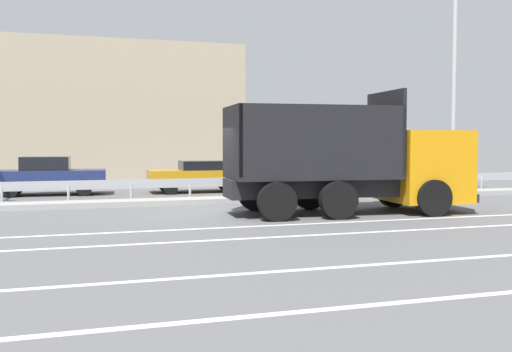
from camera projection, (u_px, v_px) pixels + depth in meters
name	position (u px, v px, depth m)	size (l,w,h in m)	color
ground_plane	(219.00, 213.00, 17.64)	(320.00, 320.00, 0.00)	#565659
lane_strip_0	(375.00, 221.00, 15.87)	(51.02, 0.16, 0.01)	silver
lane_strip_1	(412.00, 230.00, 14.21)	(51.02, 0.16, 0.01)	silver
lane_strip_2	(510.00, 255.00, 11.06)	(51.02, 0.16, 0.01)	silver
median_island	(198.00, 201.00, 20.41)	(28.06, 1.10, 0.18)	gray
median_guardrail	(190.00, 184.00, 21.62)	(51.02, 0.09, 0.78)	#9EA0A5
dump_truck	(374.00, 170.00, 17.72)	(7.28, 3.22, 3.59)	orange
median_road_sign	(400.00, 162.00, 22.73)	(0.71, 0.16, 2.55)	white
street_lamp_1	(457.00, 41.00, 23.04)	(0.71, 2.47, 10.92)	#ADADB2
parked_car_3	(49.00, 176.00, 23.58)	(4.43, 2.03, 1.52)	navy
parked_car_4	(199.00, 176.00, 24.93)	(4.20, 1.87, 1.32)	#B27A14
parked_car_5	(314.00, 173.00, 26.45)	(4.64, 1.89, 1.38)	#335B33
background_building_0	(27.00, 115.00, 35.31)	(22.93, 13.47, 7.35)	tan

